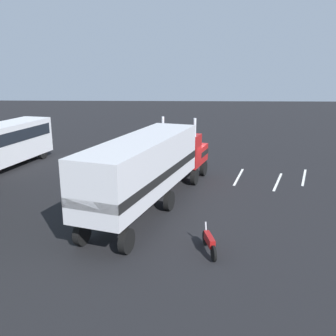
% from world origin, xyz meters
% --- Properties ---
extents(ground_plane, '(120.00, 120.00, 0.00)m').
position_xyz_m(ground_plane, '(0.00, 0.00, 0.00)').
color(ground_plane, black).
extents(lane_stripe_near, '(4.26, 1.42, 0.01)m').
position_xyz_m(lane_stripe_near, '(0.71, -3.50, 0.01)').
color(lane_stripe_near, silver).
rests_on(lane_stripe_near, ground_plane).
extents(lane_stripe_mid, '(4.18, 1.69, 0.01)m').
position_xyz_m(lane_stripe_mid, '(-0.39, -6.02, 0.01)').
color(lane_stripe_mid, silver).
rests_on(lane_stripe_mid, ground_plane).
extents(lane_stripe_far, '(4.19, 1.66, 0.01)m').
position_xyz_m(lane_stripe_far, '(0.76, -8.18, 0.01)').
color(lane_stripe_far, silver).
rests_on(lane_stripe_far, ground_plane).
extents(semi_truck, '(14.20, 6.91, 4.50)m').
position_xyz_m(semi_truck, '(-5.44, 2.33, 2.52)').
color(semi_truck, '#B21919').
rests_on(semi_truck, ground_plane).
extents(person_bystander, '(0.44, 0.47, 1.63)m').
position_xyz_m(person_bystander, '(-1.67, 4.35, 0.89)').
color(person_bystander, black).
rests_on(person_bystander, ground_plane).
extents(motorcycle, '(2.09, 0.47, 1.12)m').
position_xyz_m(motorcycle, '(-10.73, -0.55, 0.48)').
color(motorcycle, black).
rests_on(motorcycle, ground_plane).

